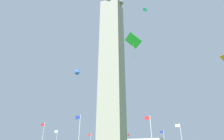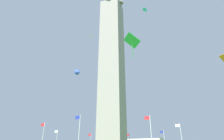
% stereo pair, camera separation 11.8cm
% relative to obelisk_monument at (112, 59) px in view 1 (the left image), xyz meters
% --- Properties ---
extents(obelisk_monument, '(6.51, 6.51, 59.21)m').
position_rel_obelisk_monument_xyz_m(obelisk_monument, '(0.00, 0.00, 0.00)').
color(obelisk_monument, gray).
rests_on(obelisk_monument, ground).
extents(flagpole_e, '(1.12, 0.14, 8.85)m').
position_rel_obelisk_monument_xyz_m(flagpole_e, '(0.05, 17.24, -24.78)').
color(flagpole_e, silver).
rests_on(flagpole_e, ground).
extents(flagpole_se, '(1.12, 0.14, 8.85)m').
position_rel_obelisk_monument_xyz_m(flagpole_se, '(-12.14, 12.19, -24.78)').
color(flagpole_se, silver).
rests_on(flagpole_se, ground).
extents(kite_blue_delta, '(2.32, 2.23, 3.14)m').
position_rel_obelisk_monument_xyz_m(kite_blue_delta, '(6.69, 8.43, -7.02)').
color(kite_blue_delta, blue).
extents(kite_green_diamond, '(1.36, 1.39, 1.79)m').
position_rel_obelisk_monument_xyz_m(kite_green_diamond, '(-15.17, 36.87, -20.18)').
color(kite_green_diamond, green).
extents(kite_yellow_diamond, '(1.03, 0.87, 1.68)m').
position_rel_obelisk_monument_xyz_m(kite_yellow_diamond, '(-2.52, 19.58, -4.79)').
color(kite_yellow_diamond, yellow).
extents(kite_cyan_diamond, '(1.07, 1.14, 1.54)m').
position_rel_obelisk_monument_xyz_m(kite_cyan_diamond, '(-13.89, 17.34, 0.56)').
color(kite_cyan_diamond, '#33C6D1').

